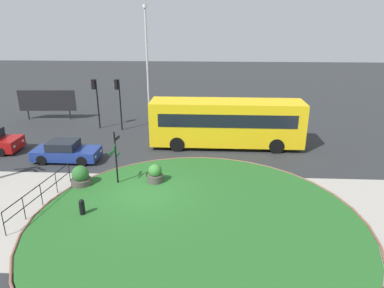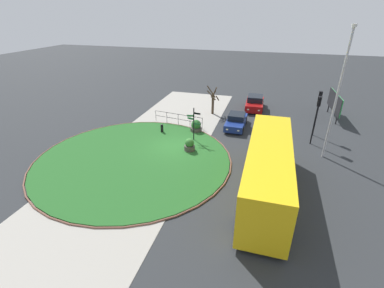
% 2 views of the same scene
% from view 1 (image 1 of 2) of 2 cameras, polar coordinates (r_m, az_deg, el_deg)
% --- Properties ---
extents(ground, '(120.00, 120.00, 0.00)m').
position_cam_1_polar(ground, '(17.84, -7.74, -8.30)').
color(ground, '#282B2D').
extents(sidewalk_paving, '(32.00, 8.33, 0.02)m').
position_cam_1_polar(sidewalk_paving, '(16.28, -8.91, -11.29)').
color(sidewalk_paving, '#9E998E').
rests_on(sidewalk_paving, ground).
extents(grass_island, '(14.54, 14.54, 0.10)m').
position_cam_1_polar(grass_island, '(15.46, 0.86, -12.67)').
color(grass_island, '#235B23').
rests_on(grass_island, ground).
extents(grass_kerb_ring, '(14.85, 14.85, 0.11)m').
position_cam_1_polar(grass_kerb_ring, '(15.46, 0.86, -12.66)').
color(grass_kerb_ring, brown).
rests_on(grass_kerb_ring, ground).
extents(signpost_directional, '(0.30, 1.19, 2.98)m').
position_cam_1_polar(signpost_directional, '(18.48, -12.52, -1.80)').
color(signpost_directional, black).
rests_on(signpost_directional, ground).
extents(bollard_foreground, '(0.25, 0.25, 0.85)m').
position_cam_1_polar(bollard_foreground, '(16.47, -17.78, -9.99)').
color(bollard_foreground, black).
rests_on(bollard_foreground, ground).
extents(railing_grass_edge, '(0.76, 5.09, 1.12)m').
position_cam_1_polar(railing_grass_edge, '(17.87, -23.79, -7.28)').
color(railing_grass_edge, black).
rests_on(railing_grass_edge, ground).
extents(bus_yellow, '(10.37, 2.56, 3.24)m').
position_cam_1_polar(bus_yellow, '(23.77, 5.71, 3.57)').
color(bus_yellow, yellow).
rests_on(bus_yellow, ground).
extents(car_far_lane, '(4.08, 1.81, 1.31)m').
position_cam_1_polar(car_far_lane, '(22.93, -20.17, -1.20)').
color(car_far_lane, navy).
rests_on(car_far_lane, ground).
extents(traffic_light_near, '(0.48, 0.32, 4.06)m').
position_cam_1_polar(traffic_light_near, '(27.76, -12.16, 8.19)').
color(traffic_light_near, black).
rests_on(traffic_light_near, ground).
extents(traffic_light_far, '(0.49, 0.26, 4.00)m').
position_cam_1_polar(traffic_light_far, '(28.64, -15.77, 8.16)').
color(traffic_light_far, black).
rests_on(traffic_light_far, ground).
extents(lamppost_tall, '(0.32, 0.32, 9.45)m').
position_cam_1_polar(lamppost_tall, '(27.57, -7.42, 12.73)').
color(lamppost_tall, '#B7B7BC').
rests_on(lamppost_tall, ground).
extents(billboard_left, '(5.03, 0.42, 2.63)m').
position_cam_1_polar(billboard_left, '(32.98, -22.89, 6.61)').
color(billboard_left, black).
rests_on(billboard_left, ground).
extents(planter_near_signpost, '(0.85, 0.85, 1.11)m').
position_cam_1_polar(planter_near_signpost, '(18.72, -6.13, -5.10)').
color(planter_near_signpost, '#47423D').
rests_on(planter_near_signpost, ground).
extents(planter_kerbside, '(1.06, 1.06, 1.16)m').
position_cam_1_polar(planter_kerbside, '(19.25, -17.97, -5.26)').
color(planter_kerbside, '#47423D').
rests_on(planter_kerbside, ground).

